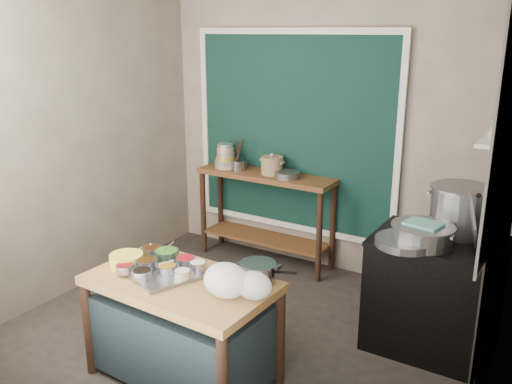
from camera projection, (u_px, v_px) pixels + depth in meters
The scene contains 29 objects.
floor at pixel (243, 330), 4.42m from camera, with size 3.50×3.00×0.02m, color #2D2823.
back_wall at pixel (327, 131), 5.25m from camera, with size 3.50×0.02×2.80m, color gray.
left_wall at pixel (79, 138), 4.90m from camera, with size 0.02×3.00×2.80m, color gray.
right_wall at pixel (497, 200), 3.13m from camera, with size 0.02×3.00×2.80m, color gray.
curtain_panel at pixel (293, 133), 5.40m from camera, with size 2.10×0.02×1.90m, color black.
curtain_frame at pixel (292, 133), 5.40m from camera, with size 2.22×0.03×2.02m, color beige, non-canonical shape.
soot_patch at pixel (496, 269), 3.87m from camera, with size 0.01×1.30×1.30m, color black.
wall_shelf at pixel (500, 139), 3.83m from camera, with size 0.22×0.70×0.03m, color beige.
prep_table at pixel (183, 329), 3.70m from camera, with size 1.25×0.72×0.75m, color olive.
back_counter at pixel (266, 218), 5.60m from camera, with size 1.45×0.40×0.95m, color brown.
stove_block at pixel (433, 296), 4.07m from camera, with size 0.90×0.68×0.85m, color black.
stove_top at pixel (439, 241), 3.94m from camera, with size 0.92×0.69×0.03m, color black.
condiment_tray at pixel (159, 270), 3.72m from camera, with size 0.57×0.41×0.03m, color gray.
condiment_bowls at pixel (158, 262), 3.73m from camera, with size 0.60×0.47×0.07m.
yellow_basin at pixel (126, 260), 3.79m from camera, with size 0.24×0.24×0.09m, color #EBD149.
saucepan at pixel (258, 273), 3.54m from camera, with size 0.25×0.25×0.14m, color gray, non-canonical shape.
plastic_bag_a at pixel (226, 280), 3.34m from camera, with size 0.29×0.25×0.22m, color white.
plastic_bag_b at pixel (254, 285), 3.32m from camera, with size 0.23×0.20×0.17m, color white.
bowl_stack at pixel (226, 157), 5.65m from camera, with size 0.23×0.23×0.26m.
utensil_cup at pixel (239, 165), 5.59m from camera, with size 0.17×0.17×0.10m, color gray.
ceramic_crock at pixel (272, 166), 5.42m from camera, with size 0.23×0.23×0.16m, color #8E714D, non-canonical shape.
wide_bowl at pixel (287, 175), 5.29m from camera, with size 0.25×0.25×0.06m, color gray.
stock_pot at pixel (460, 210), 4.01m from camera, with size 0.46×0.46×0.36m, color gray, non-canonical shape.
pot_lid at pixel (472, 220), 3.76m from camera, with size 0.39×0.39×0.02m, color gray.
steamer at pixel (423, 235), 3.82m from camera, with size 0.45×0.45×0.15m, color gray, non-canonical shape.
green_cloth at pixel (424, 224), 3.80m from camera, with size 0.24×0.19×0.02m, color #56968C.
shallow_pan at pixel (405, 242), 3.81m from camera, with size 0.42×0.42×0.05m, color gray.
shelf_bowl_stack at pixel (500, 130), 3.76m from camera, with size 0.16×0.16×0.13m.
shelf_bowl_green at pixel (504, 130), 3.95m from camera, with size 0.14×0.14×0.05m, color gray.
Camera 1 is at (2.14, -3.27, 2.35)m, focal length 38.00 mm.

